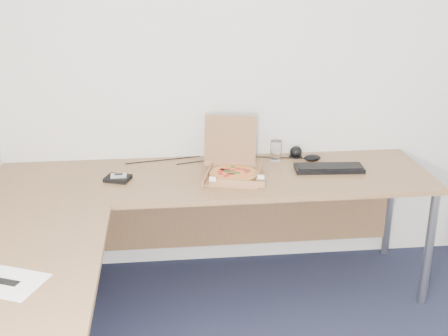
{
  "coord_description": "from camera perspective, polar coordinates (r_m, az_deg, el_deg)",
  "views": [
    {
      "loc": [
        -0.77,
        -1.68,
        1.93
      ],
      "look_at": [
        -0.45,
        1.28,
        0.82
      ],
      "focal_mm": 46.55,
      "sensor_mm": 36.0,
      "label": 1
    }
  ],
  "objects": [
    {
      "name": "keyboard",
      "position": [
        3.45,
        10.28,
        -0.03
      ],
      "size": [
        0.41,
        0.17,
        0.02
      ],
      "primitive_type": "cube",
      "rotation": [
        0.0,
        0.0,
        -0.07
      ],
      "color": "black",
      "rests_on": "desk"
    },
    {
      "name": "phone",
      "position": [
        3.29,
        -10.31,
        -0.75
      ],
      "size": [
        0.09,
        0.05,
        0.02
      ],
      "primitive_type": "cube",
      "rotation": [
        0.0,
        0.0,
        0.03
      ],
      "color": "#B2B5BA",
      "rests_on": "wallet"
    },
    {
      "name": "pizza_box",
      "position": [
        3.29,
        0.9,
        -0.24
      ],
      "size": [
        0.3,
        0.35,
        0.31
      ],
      "rotation": [
        0.0,
        0.0,
        -0.26
      ],
      "color": "#A36F48",
      "rests_on": "desk"
    },
    {
      "name": "desk",
      "position": [
        2.93,
        -6.68,
        -4.56
      ],
      "size": [
        2.5,
        2.2,
        0.73
      ],
      "color": "olive",
      "rests_on": "ground"
    },
    {
      "name": "paper_sheet",
      "position": [
        2.45,
        -20.72,
        -10.41
      ],
      "size": [
        0.35,
        0.31,
        0.0
      ],
      "primitive_type": "cube",
      "rotation": [
        0.0,
        0.0,
        -0.41
      ],
      "color": "white",
      "rests_on": "desk"
    },
    {
      "name": "dome_speaker",
      "position": [
        3.64,
        7.08,
        1.65
      ],
      "size": [
        0.09,
        0.09,
        0.07
      ],
      "primitive_type": "ellipsoid",
      "color": "black",
      "rests_on": "desk"
    },
    {
      "name": "mouse",
      "position": [
        3.59,
        8.67,
        1.01
      ],
      "size": [
        0.12,
        0.1,
        0.04
      ],
      "primitive_type": "ellipsoid",
      "rotation": [
        0.0,
        0.0,
        0.35
      ],
      "color": "black",
      "rests_on": "desk"
    },
    {
      "name": "wallet",
      "position": [
        3.3,
        -10.38,
        -1.01
      ],
      "size": [
        0.16,
        0.15,
        0.02
      ],
      "primitive_type": "cube",
      "rotation": [
        0.0,
        0.0,
        -0.36
      ],
      "color": "black",
      "rests_on": "desk"
    },
    {
      "name": "drinking_glass",
      "position": [
        3.56,
        5.12,
        1.72
      ],
      "size": [
        0.07,
        0.07,
        0.12
      ],
      "primitive_type": "cylinder",
      "color": "silver",
      "rests_on": "desk"
    },
    {
      "name": "cable_bundle",
      "position": [
        3.57,
        -0.8,
        0.88
      ],
      "size": [
        0.56,
        0.11,
        0.01
      ],
      "primitive_type": null,
      "rotation": [
        0.0,
        0.0,
        0.14
      ],
      "color": "black",
      "rests_on": "desk"
    },
    {
      "name": "room_shell",
      "position": [
        1.97,
        17.27,
        -0.76
      ],
      "size": [
        3.5,
        3.5,
        2.5
      ],
      "primitive_type": null,
      "color": "silver",
      "rests_on": "ground"
    }
  ]
}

